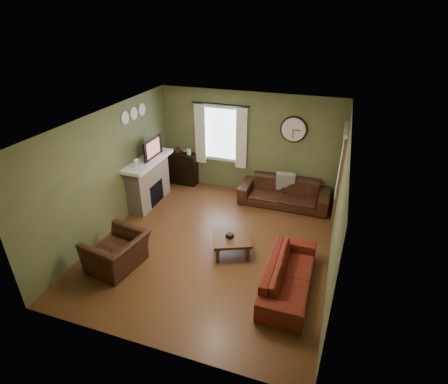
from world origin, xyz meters
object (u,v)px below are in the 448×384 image
(coffee_table, at_px, (231,244))
(sofa_brown, at_px, (284,192))
(bookshelf, at_px, (184,169))
(armchair, at_px, (117,252))
(sofa_red, at_px, (289,275))

(coffee_table, bearing_deg, sofa_brown, 74.45)
(bookshelf, xyz_separation_m, sofa_brown, (2.81, -0.27, -0.12))
(bookshelf, bearing_deg, sofa_brown, -5.40)
(bookshelf, distance_m, coffee_table, 3.36)
(bookshelf, bearing_deg, armchair, -85.35)
(sofa_brown, relative_size, coffee_table, 3.00)
(sofa_brown, height_order, coffee_table, sofa_brown)
(sofa_brown, bearing_deg, coffee_table, -105.55)
(armchair, distance_m, coffee_table, 2.18)
(coffee_table, bearing_deg, bookshelf, 130.61)
(bookshelf, height_order, armchair, bookshelf)
(sofa_red, distance_m, coffee_table, 1.39)
(armchair, bearing_deg, coffee_table, 128.37)
(sofa_brown, height_order, sofa_red, sofa_brown)
(sofa_brown, distance_m, armchair, 4.19)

